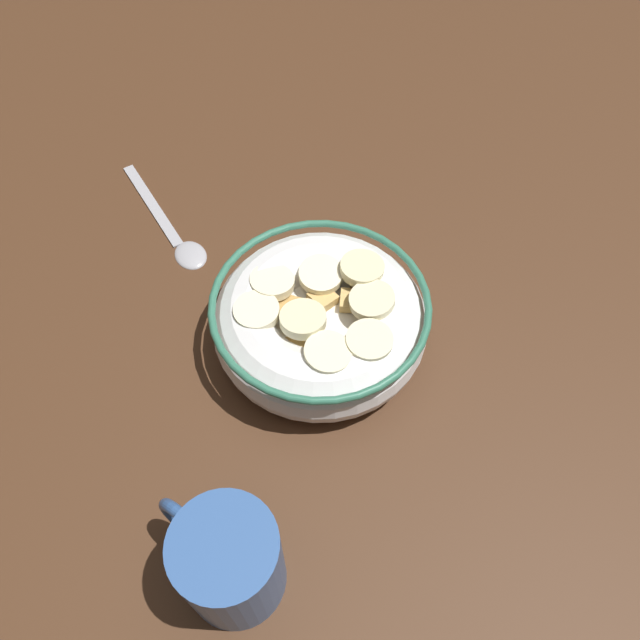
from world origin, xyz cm
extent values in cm
cube|color=#472B19|center=(0.00, 0.00, -1.00)|extent=(133.90, 133.90, 2.00)
cylinder|color=white|center=(0.00, 0.00, 0.30)|extent=(9.43, 9.43, 0.60)
torus|color=white|center=(0.00, 0.00, 2.77)|extent=(17.15, 17.15, 5.55)
torus|color=#337259|center=(0.00, 0.00, 5.25)|extent=(17.24, 17.24, 0.60)
cylinder|color=white|center=(0.00, 0.00, 3.56)|extent=(13.83, 13.83, 0.40)
cube|color=tan|center=(-4.07, -0.07, 4.24)|extent=(2.23, 2.15, 1.11)
cube|color=#B78947|center=(2.12, 1.19, 4.21)|extent=(2.37, 2.38, 0.87)
cube|color=tan|center=(-0.89, 3.10, 4.15)|extent=(2.65, 2.63, 1.02)
cube|color=tan|center=(-1.41, -2.31, 4.29)|extent=(2.58, 2.58, 0.85)
cube|color=tan|center=(0.59, -1.10, 4.23)|extent=(2.18, 2.25, 1.03)
cube|color=#B78947|center=(-3.05, -2.94, 4.29)|extent=(2.71, 2.72, 1.10)
cube|color=tan|center=(2.88, -2.43, 4.16)|extent=(2.58, 2.55, 1.04)
cube|color=#B78947|center=(1.90, 4.34, 4.23)|extent=(2.64, 2.66, 0.99)
cube|color=tan|center=(5.44, -2.24, 4.28)|extent=(2.13, 2.13, 0.85)
cube|color=#B78947|center=(2.05, -4.66, 4.09)|extent=(2.29, 2.32, 0.94)
cube|color=tan|center=(-3.21, -4.68, 4.16)|extent=(2.26, 2.20, 1.04)
cube|color=tan|center=(-3.72, 2.35, 4.20)|extent=(2.04, 2.04, 0.85)
cube|color=#AD7F42|center=(4.38, -0.38, 4.36)|extent=(2.59, 2.59, 0.91)
cube|color=tan|center=(5.23, 1.45, 4.12)|extent=(2.23, 2.23, 0.85)
cube|color=#AD7F42|center=(-0.19, 4.78, 4.29)|extent=(2.61, 2.63, 1.00)
cube|color=tan|center=(-0.75, -4.54, 4.38)|extent=(2.66, 2.65, 0.99)
cube|color=tan|center=(-4.52, -2.00, 4.19)|extent=(2.29, 2.23, 1.02)
cube|color=tan|center=(-2.48, 4.29, 4.29)|extent=(2.67, 2.69, 1.06)
cylinder|color=beige|center=(-0.69, -4.58, 5.59)|extent=(4.82, 4.87, 1.18)
cylinder|color=beige|center=(0.20, 2.09, 5.60)|extent=(5.05, 5.05, 1.27)
cylinder|color=#F9EFC6|center=(1.77, -2.40, 5.05)|extent=(4.62, 4.61, 1.24)
cylinder|color=#F4EABC|center=(-3.21, 3.24, 5.37)|extent=(4.11, 4.10, 1.26)
cylinder|color=#F9EFC6|center=(4.32, 0.60, 5.16)|extent=(4.58, 4.62, 1.41)
cylinder|color=#F4EABC|center=(-5.00, 0.53, 5.38)|extent=(4.80, 4.79, 0.91)
cylinder|color=#F9EFC6|center=(3.38, 3.54, 5.25)|extent=(4.71, 4.70, 0.87)
cylinder|color=#F4EABC|center=(-3.10, -2.51, 5.54)|extent=(3.62, 3.59, 1.35)
ellipsoid|color=#A5A5AD|center=(15.03, 0.48, 0.40)|extent=(4.36, 3.89, 0.80)
cube|color=#A5A5AD|center=(22.50, -2.32, 0.18)|extent=(11.90, 5.28, 0.36)
cylinder|color=#335999|center=(-7.13, 18.25, 4.17)|extent=(6.56, 6.56, 8.35)
torus|color=#335999|center=(-3.86, 18.25, 4.17)|extent=(5.47, 0.80, 5.47)
camera|label=1|loc=(-17.11, 22.17, 44.51)|focal=35.26mm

